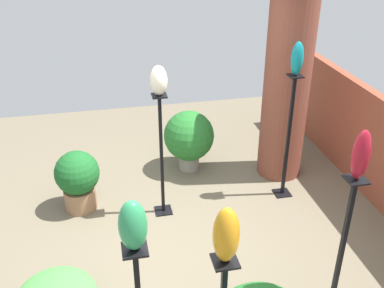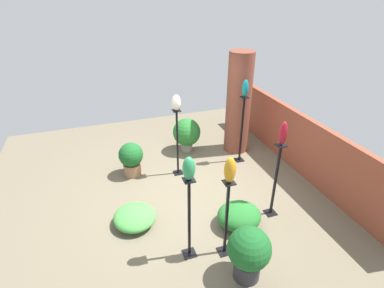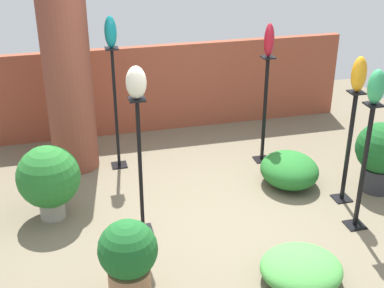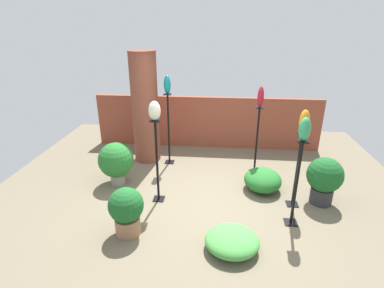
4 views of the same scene
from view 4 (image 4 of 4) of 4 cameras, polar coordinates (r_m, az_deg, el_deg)
ground_plane at (r=5.51m, az=1.41°, el=-10.67°), size 8.00×8.00×0.00m
brick_wall_back at (r=7.58m, az=2.86°, el=4.18°), size 5.60×0.12×1.29m
brick_pillar at (r=6.74m, az=-8.93°, el=6.76°), size 0.59×0.59×2.45m
pedestal_ruby at (r=6.32m, az=12.19°, el=0.09°), size 0.20×0.20×1.44m
pedestal_ivory at (r=5.23m, az=-6.65°, el=-3.94°), size 0.20×0.20×1.51m
pedestal_jade at (r=4.88m, az=19.18°, el=-7.80°), size 0.20×0.20×1.42m
pedestal_amber at (r=5.38m, az=19.29°, el=-5.30°), size 0.20×0.20×1.34m
pedestal_teal at (r=6.63m, az=-4.46°, el=2.29°), size 0.20×0.20×1.59m
art_vase_ruby at (r=6.03m, az=12.94°, el=8.73°), size 0.13×0.13×0.41m
art_vase_ivory at (r=4.89m, az=-7.15°, el=6.31°), size 0.20×0.18×0.32m
art_vase_jade at (r=4.50m, az=20.67°, el=2.64°), size 0.16×0.18×0.35m
art_vase_amber at (r=5.05m, az=20.60°, el=4.02°), size 0.16×0.17×0.39m
art_vase_teal at (r=6.35m, az=-4.74°, el=11.18°), size 0.15×0.14×0.38m
potted_plant_mid_right at (r=5.68m, az=23.90°, el=-5.97°), size 0.61×0.61×0.86m
potted_plant_front_right at (r=4.63m, az=-12.40°, el=-12.09°), size 0.53×0.53×0.76m
potted_plant_walkway_edge at (r=6.01m, az=-14.27°, el=-3.12°), size 0.69×0.69×0.85m
foliage_bed_east at (r=4.46m, az=7.63°, el=-17.83°), size 0.77×0.73×0.28m
foliage_bed_west at (r=5.90m, az=13.31°, el=-6.68°), size 0.70×0.77×0.40m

